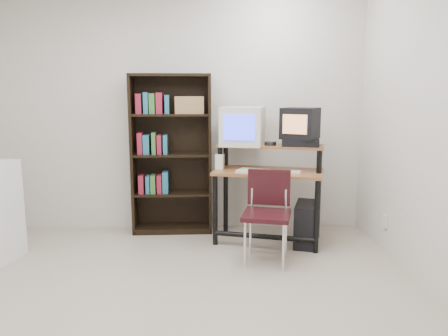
{
  "coord_description": "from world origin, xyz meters",
  "views": [
    {
      "loc": [
        0.37,
        -2.81,
        1.5
      ],
      "look_at": [
        0.46,
        1.1,
        0.83
      ],
      "focal_mm": 35.0,
      "sensor_mm": 36.0,
      "label": 1
    }
  ],
  "objects_px": {
    "crt_tv": "(300,123)",
    "bookshelf": "(171,152)",
    "pc_tower": "(306,224)",
    "school_chair": "(267,206)",
    "computer_desk": "(269,176)",
    "crt_monitor": "(243,126)"
  },
  "relations": [
    {
      "from": "crt_tv",
      "to": "bookshelf",
      "type": "xyz_separation_m",
      "value": [
        -1.32,
        0.33,
        -0.33
      ]
    },
    {
      "from": "pc_tower",
      "to": "school_chair",
      "type": "relative_size",
      "value": 0.55
    },
    {
      "from": "computer_desk",
      "to": "school_chair",
      "type": "xyz_separation_m",
      "value": [
        -0.07,
        -0.53,
        -0.17
      ]
    },
    {
      "from": "crt_tv",
      "to": "bookshelf",
      "type": "relative_size",
      "value": 0.26
    },
    {
      "from": "crt_monitor",
      "to": "bookshelf",
      "type": "relative_size",
      "value": 0.29
    },
    {
      "from": "computer_desk",
      "to": "pc_tower",
      "type": "xyz_separation_m",
      "value": [
        0.37,
        -0.12,
        -0.46
      ]
    },
    {
      "from": "crt_monitor",
      "to": "crt_tv",
      "type": "bearing_deg",
      "value": 1.73
    },
    {
      "from": "bookshelf",
      "to": "computer_desk",
      "type": "bearing_deg",
      "value": -21.33
    },
    {
      "from": "pc_tower",
      "to": "bookshelf",
      "type": "height_order",
      "value": "bookshelf"
    },
    {
      "from": "pc_tower",
      "to": "crt_monitor",
      "type": "bearing_deg",
      "value": 172.79
    },
    {
      "from": "crt_monitor",
      "to": "bookshelf",
      "type": "bearing_deg",
      "value": 178.08
    },
    {
      "from": "school_chair",
      "to": "bookshelf",
      "type": "height_order",
      "value": "bookshelf"
    },
    {
      "from": "bookshelf",
      "to": "school_chair",
      "type": "bearing_deg",
      "value": -45.15
    },
    {
      "from": "crt_monitor",
      "to": "bookshelf",
      "type": "height_order",
      "value": "bookshelf"
    },
    {
      "from": "crt_monitor",
      "to": "school_chair",
      "type": "height_order",
      "value": "crt_monitor"
    },
    {
      "from": "crt_monitor",
      "to": "pc_tower",
      "type": "bearing_deg",
      "value": -10.0
    },
    {
      "from": "pc_tower",
      "to": "computer_desk",
      "type": "bearing_deg",
      "value": 178.25
    },
    {
      "from": "crt_tv",
      "to": "school_chair",
      "type": "xyz_separation_m",
      "value": [
        -0.38,
        -0.56,
        -0.7
      ]
    },
    {
      "from": "pc_tower",
      "to": "school_chair",
      "type": "height_order",
      "value": "school_chair"
    },
    {
      "from": "crt_tv",
      "to": "school_chair",
      "type": "height_order",
      "value": "crt_tv"
    },
    {
      "from": "crt_tv",
      "to": "bookshelf",
      "type": "distance_m",
      "value": 1.4
    },
    {
      "from": "computer_desk",
      "to": "crt_monitor",
      "type": "bearing_deg",
      "value": 164.22
    }
  ]
}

